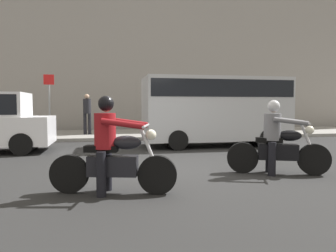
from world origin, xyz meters
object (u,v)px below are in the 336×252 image
motorcycle_with_rider_crimson (112,154)px  parked_van_silver (215,107)px  motorcycle_with_rider_gray (277,144)px  pedestrian_bystander (87,111)px  street_sign_post (49,98)px

motorcycle_with_rider_crimson → parked_van_silver: 6.70m
motorcycle_with_rider_gray → parked_van_silver: 4.78m
pedestrian_bystander → street_sign_post: bearing=167.6°
parked_van_silver → street_sign_post: street_sign_post is taller
motorcycle_with_rider_gray → parked_van_silver: bearing=86.1°
motorcycle_with_rider_gray → parked_van_silver: (0.32, 4.71, 0.75)m
motorcycle_with_rider_gray → pedestrian_bystander: pedestrian_bystander is taller
motorcycle_with_rider_gray → street_sign_post: bearing=123.4°
pedestrian_bystander → motorcycle_with_rider_crimson: bearing=-84.7°
motorcycle_with_rider_crimson → pedestrian_bystander: (-0.87, 9.38, 0.54)m
motorcycle_with_rider_crimson → motorcycle_with_rider_gray: (3.37, 0.84, -0.02)m
motorcycle_with_rider_crimson → pedestrian_bystander: bearing=95.3°
motorcycle_with_rider_gray → pedestrian_bystander: 9.54m
motorcycle_with_rider_crimson → motorcycle_with_rider_gray: motorcycle_with_rider_crimson is taller
motorcycle_with_rider_crimson → parked_van_silver: bearing=56.4°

